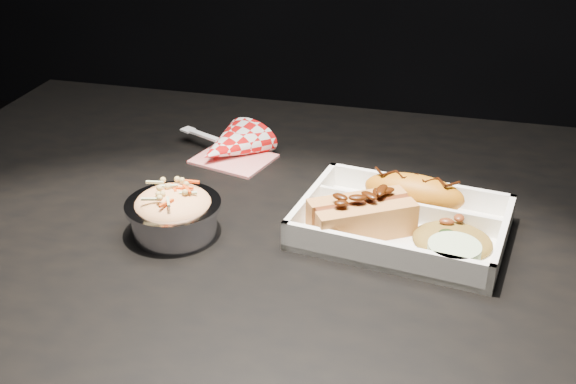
# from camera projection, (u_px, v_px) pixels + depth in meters

# --- Properties ---
(dining_table) EXTENTS (1.20, 0.80, 0.75)m
(dining_table) POSITION_uv_depth(u_px,v_px,m) (295.00, 269.00, 0.99)
(dining_table) COLOR black
(dining_table) RESTS_ON ground
(food_tray) EXTENTS (0.27, 0.21, 0.04)m
(food_tray) POSITION_uv_depth(u_px,v_px,m) (402.00, 227.00, 0.90)
(food_tray) COLOR white
(food_tray) RESTS_ON dining_table
(fried_pastry) EXTENTS (0.14, 0.07, 0.05)m
(fried_pastry) POSITION_uv_depth(u_px,v_px,m) (414.00, 193.00, 0.93)
(fried_pastry) COLOR #C77213
(fried_pastry) RESTS_ON food_tray
(hotdog) EXTENTS (0.14, 0.12, 0.06)m
(hotdog) POSITION_uv_depth(u_px,v_px,m) (362.00, 214.00, 0.88)
(hotdog) COLOR #CD8846
(hotdog) RESTS_ON food_tray
(fried_rice_mound) EXTENTS (0.11, 0.09, 0.03)m
(fried_rice_mound) POSITION_uv_depth(u_px,v_px,m) (453.00, 232.00, 0.86)
(fried_rice_mound) COLOR olive
(fried_rice_mound) RESTS_ON food_tray
(cupcake_liner) EXTENTS (0.06, 0.06, 0.03)m
(cupcake_liner) POSITION_uv_depth(u_px,v_px,m) (453.00, 256.00, 0.82)
(cupcake_liner) COLOR #B9D39F
(cupcake_liner) RESTS_ON food_tray
(foil_coleslaw_cup) EXTENTS (0.12, 0.12, 0.07)m
(foil_coleslaw_cup) POSITION_uv_depth(u_px,v_px,m) (174.00, 211.00, 0.89)
(foil_coleslaw_cup) COLOR silver
(foil_coleslaw_cup) RESTS_ON dining_table
(napkin_fork) EXTENTS (0.17, 0.14, 0.10)m
(napkin_fork) POSITION_uv_depth(u_px,v_px,m) (229.00, 147.00, 1.10)
(napkin_fork) COLOR red
(napkin_fork) RESTS_ON dining_table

